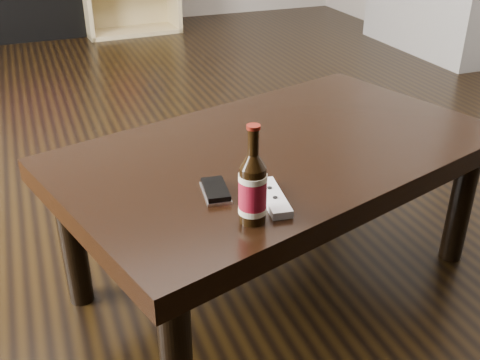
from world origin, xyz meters
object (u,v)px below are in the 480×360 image
object	(u,v)px
coffee_table	(280,164)
beer_bottle	(253,189)
remote	(273,197)
phone	(215,191)
tv_stand	(23,12)

from	to	relation	value
coffee_table	beer_bottle	distance (m)	0.45
remote	phone	bearing A→B (deg)	153.38
beer_bottle	phone	bearing A→B (deg)	104.78
coffee_table	phone	distance (m)	0.35
phone	remote	world-z (taller)	remote
coffee_table	beer_bottle	bearing A→B (deg)	-123.52
coffee_table	remote	bearing A→B (deg)	-118.14
coffee_table	phone	bearing A→B (deg)	-142.75
tv_stand	remote	bearing A→B (deg)	-85.03
beer_bottle	phone	xyz separation A→B (m)	(-0.04, 0.15, -0.07)
beer_bottle	remote	size ratio (longest dim) A/B	1.31
beer_bottle	remote	bearing A→B (deg)	38.92
tv_stand	remote	size ratio (longest dim) A/B	5.51
tv_stand	beer_bottle	xyz separation A→B (m)	(0.38, -4.09, 0.37)
tv_stand	beer_bottle	world-z (taller)	beer_bottle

